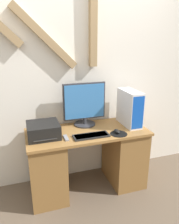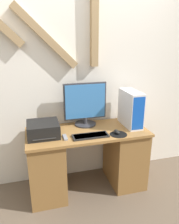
{
  "view_description": "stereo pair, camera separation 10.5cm",
  "coord_description": "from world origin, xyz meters",
  "px_view_note": "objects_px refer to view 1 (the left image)",
  "views": [
    {
      "loc": [
        -0.68,
        -1.88,
        1.76
      ],
      "look_at": [
        0.03,
        0.3,
        0.98
      ],
      "focal_mm": 35.0,
      "sensor_mm": 36.0,
      "label": 1
    },
    {
      "loc": [
        -0.58,
        -1.91,
        1.76
      ],
      "look_at": [
        0.03,
        0.3,
        0.98
      ],
      "focal_mm": 35.0,
      "sensor_mm": 36.0,
      "label": 2
    }
  ],
  "objects_px": {
    "computer_tower": "(130,108)",
    "printer": "(43,130)",
    "monitor": "(84,104)",
    "remote_control": "(66,138)",
    "keyboard": "(91,136)",
    "mouse": "(117,131)"
  },
  "relations": [
    {
      "from": "monitor",
      "to": "mouse",
      "type": "xyz_separation_m",
      "value": [
        0.27,
        -0.36,
        -0.24
      ]
    },
    {
      "from": "computer_tower",
      "to": "printer",
      "type": "relative_size",
      "value": 1.26
    },
    {
      "from": "printer",
      "to": "remote_control",
      "type": "height_order",
      "value": "printer"
    },
    {
      "from": "monitor",
      "to": "remote_control",
      "type": "distance_m",
      "value": 0.51
    },
    {
      "from": "keyboard",
      "to": "printer",
      "type": "height_order",
      "value": "printer"
    },
    {
      "from": "monitor",
      "to": "mouse",
      "type": "bearing_deg",
      "value": -53.17
    },
    {
      "from": "printer",
      "to": "remote_control",
      "type": "bearing_deg",
      "value": -29.13
    },
    {
      "from": "monitor",
      "to": "mouse",
      "type": "height_order",
      "value": "monitor"
    },
    {
      "from": "mouse",
      "to": "printer",
      "type": "height_order",
      "value": "printer"
    },
    {
      "from": "printer",
      "to": "remote_control",
      "type": "distance_m",
      "value": 0.26
    },
    {
      "from": "computer_tower",
      "to": "mouse",
      "type": "bearing_deg",
      "value": -142.36
    },
    {
      "from": "computer_tower",
      "to": "printer",
      "type": "bearing_deg",
      "value": -178.44
    },
    {
      "from": "computer_tower",
      "to": "remote_control",
      "type": "bearing_deg",
      "value": -169.66
    },
    {
      "from": "monitor",
      "to": "keyboard",
      "type": "xyz_separation_m",
      "value": [
        -0.03,
        -0.35,
        -0.25
      ]
    },
    {
      "from": "keyboard",
      "to": "computer_tower",
      "type": "relative_size",
      "value": 0.92
    },
    {
      "from": "monitor",
      "to": "printer",
      "type": "distance_m",
      "value": 0.58
    },
    {
      "from": "monitor",
      "to": "remote_control",
      "type": "height_order",
      "value": "monitor"
    },
    {
      "from": "keyboard",
      "to": "mouse",
      "type": "relative_size",
      "value": 3.96
    },
    {
      "from": "monitor",
      "to": "computer_tower",
      "type": "bearing_deg",
      "value": -17.95
    },
    {
      "from": "computer_tower",
      "to": "remote_control",
      "type": "distance_m",
      "value": 0.85
    },
    {
      "from": "remote_control",
      "to": "computer_tower",
      "type": "bearing_deg",
      "value": 10.34
    },
    {
      "from": "computer_tower",
      "to": "printer",
      "type": "height_order",
      "value": "computer_tower"
    }
  ]
}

